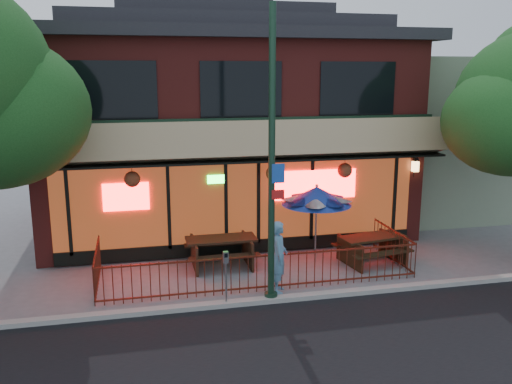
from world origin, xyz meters
TOP-DOWN VIEW (x-y plane):
  - ground at (0.00, 0.00)m, footprint 80.00×80.00m
  - curb at (0.00, -0.50)m, footprint 80.00×0.25m
  - restaurant_building at (0.00, 7.11)m, footprint 12.96×9.49m
  - neighbor_building at (9.00, 7.70)m, footprint 6.00×7.00m
  - patio_fence at (0.00, 0.50)m, footprint 8.44×2.62m
  - street_light at (0.00, -0.40)m, footprint 0.43×0.32m
  - picnic_table_left at (-0.80, 2.25)m, footprint 2.00×1.54m
  - picnic_table_right at (3.55, 1.57)m, footprint 2.12×1.75m
  - patio_umbrella at (2.00, 2.11)m, footprint 2.03×2.03m
  - pedestrian at (0.33, 0.10)m, footprint 0.61×0.77m
  - parking_meter_near at (-1.12, -0.48)m, footprint 0.13×0.11m

SIDE VIEW (x-z plane):
  - ground at x=0.00m, z-range 0.00..0.00m
  - curb at x=0.00m, z-range 0.00..0.12m
  - picnic_table_right at x=3.55m, z-range 0.13..0.95m
  - picnic_table_left at x=-0.80m, z-range 0.13..0.99m
  - patio_fence at x=0.00m, z-range 0.13..1.13m
  - parking_meter_near at x=-1.12m, z-range 0.24..1.62m
  - pedestrian at x=0.33m, z-range 0.00..1.86m
  - patio_umbrella at x=2.00m, z-range 0.82..3.15m
  - neighbor_building at x=9.00m, z-range 0.00..6.00m
  - street_light at x=0.00m, z-range -0.35..6.65m
  - restaurant_building at x=0.00m, z-range 0.10..8.15m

